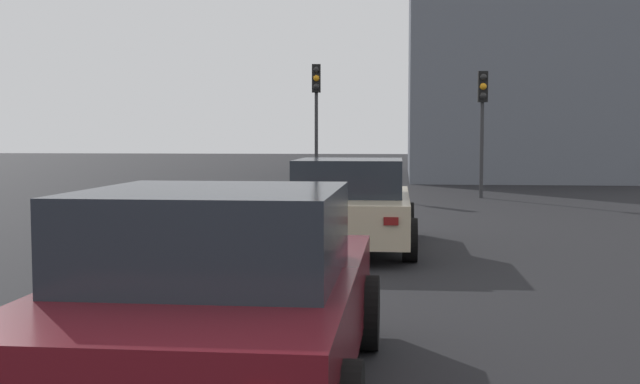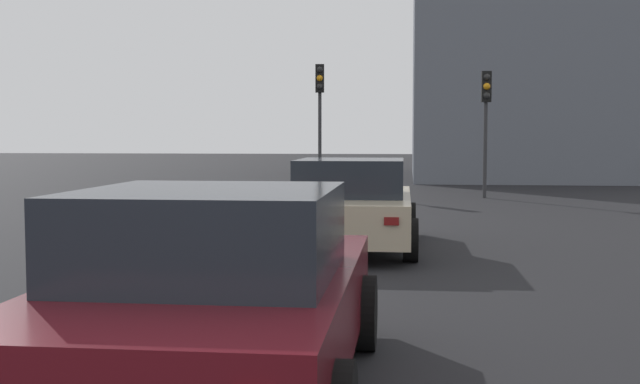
{
  "view_description": "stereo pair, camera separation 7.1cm",
  "coord_description": "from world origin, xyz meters",
  "px_view_note": "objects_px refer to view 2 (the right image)",
  "views": [
    {
      "loc": [
        -2.12,
        -1.01,
        1.81
      ],
      "look_at": [
        7.56,
        0.02,
        1.12
      ],
      "focal_mm": 43.82,
      "sensor_mm": 36.0,
      "label": 1
    },
    {
      "loc": [
        -2.12,
        -1.08,
        1.81
      ],
      "look_at": [
        7.56,
        0.02,
        1.12
      ],
      "focal_mm": 43.82,
      "sensor_mm": 36.0,
      "label": 2
    }
  ],
  "objects_px": {
    "car_beige_lead": "(352,205)",
    "traffic_light_near_right": "(486,107)",
    "car_maroon_second": "(216,296)",
    "traffic_light_near_left": "(320,101)"
  },
  "relations": [
    {
      "from": "traffic_light_near_left",
      "to": "car_maroon_second",
      "type": "bearing_deg",
      "value": -1.19
    },
    {
      "from": "car_beige_lead",
      "to": "car_maroon_second",
      "type": "xyz_separation_m",
      "value": [
        -7.36,
        0.4,
        0.0
      ]
    },
    {
      "from": "car_beige_lead",
      "to": "traffic_light_near_right",
      "type": "xyz_separation_m",
      "value": [
        10.78,
        -3.15,
        1.98
      ]
    },
    {
      "from": "traffic_light_near_left",
      "to": "traffic_light_near_right",
      "type": "distance_m",
      "value": 5.41
    },
    {
      "from": "car_maroon_second",
      "to": "traffic_light_near_right",
      "type": "xyz_separation_m",
      "value": [
        18.14,
        -3.55,
        1.98
      ]
    },
    {
      "from": "car_beige_lead",
      "to": "car_maroon_second",
      "type": "height_order",
      "value": "car_maroon_second"
    },
    {
      "from": "car_maroon_second",
      "to": "traffic_light_near_left",
      "type": "distance_m",
      "value": 20.08
    },
    {
      "from": "car_maroon_second",
      "to": "traffic_light_near_right",
      "type": "height_order",
      "value": "traffic_light_near_right"
    },
    {
      "from": "car_maroon_second",
      "to": "traffic_light_near_right",
      "type": "distance_m",
      "value": 18.59
    },
    {
      "from": "traffic_light_near_left",
      "to": "traffic_light_near_right",
      "type": "bearing_deg",
      "value": 65.34
    }
  ]
}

